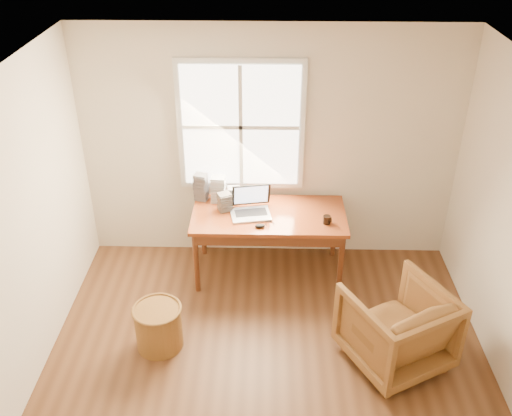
{
  "coord_description": "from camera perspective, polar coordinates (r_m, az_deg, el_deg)",
  "views": [
    {
      "loc": [
        -0.01,
        -3.27,
        3.82
      ],
      "look_at": [
        -0.13,
        1.65,
        0.9
      ],
      "focal_mm": 40.0,
      "sensor_mm": 36.0,
      "label": 1
    }
  ],
  "objects": [
    {
      "name": "desk",
      "position": [
        5.94,
        1.29,
        -0.72
      ],
      "size": [
        1.6,
        0.8,
        0.04
      ],
      "primitive_type": "cube",
      "color": "brown",
      "rests_on": "room_shell"
    },
    {
      "name": "cd_stack_c",
      "position": [
        6.15,
        -5.53,
        2.11
      ],
      "size": [
        0.16,
        0.14,
        0.3
      ],
      "primitive_type": "cube",
      "rotation": [
        0.0,
        0.0,
        -0.25
      ],
      "color": "gray",
      "rests_on": "desk"
    },
    {
      "name": "room_shell",
      "position": [
        4.25,
        0.99,
        -5.46
      ],
      "size": [
        4.04,
        4.54,
        2.64
      ],
      "color": "brown",
      "rests_on": "ground"
    },
    {
      "name": "cd_stack_d",
      "position": [
        6.11,
        -2.19,
        1.35
      ],
      "size": [
        0.14,
        0.12,
        0.17
      ],
      "primitive_type": "cube",
      "rotation": [
        0.0,
        0.0,
        0.04
      ],
      "color": "silver",
      "rests_on": "desk"
    },
    {
      "name": "mouse",
      "position": [
        5.69,
        0.39,
        -1.81
      ],
      "size": [
        0.11,
        0.07,
        0.03
      ],
      "primitive_type": "ellipsoid",
      "rotation": [
        0.0,
        0.0,
        0.11
      ],
      "color": "black",
      "rests_on": "desk"
    },
    {
      "name": "cd_stack_b",
      "position": [
        5.94,
        -3.15,
        0.57
      ],
      "size": [
        0.16,
        0.15,
        0.2
      ],
      "primitive_type": "cube",
      "rotation": [
        0.0,
        0.0,
        0.43
      ],
      "color": "#29282D",
      "rests_on": "desk"
    },
    {
      "name": "laptop",
      "position": [
        5.81,
        -0.54,
        0.4
      ],
      "size": [
        0.44,
        0.46,
        0.28
      ],
      "primitive_type": null,
      "rotation": [
        0.0,
        0.0,
        0.18
      ],
      "color": "#B1B4B9",
      "rests_on": "desk"
    },
    {
      "name": "coffee_mug",
      "position": [
        5.78,
        7.09,
        -1.17
      ],
      "size": [
        0.1,
        0.1,
        0.09
      ],
      "primitive_type": "cylinder",
      "rotation": [
        0.0,
        0.0,
        -0.4
      ],
      "color": "black",
      "rests_on": "desk"
    },
    {
      "name": "wicker_stool",
      "position": [
        5.41,
        -9.7,
        -11.68
      ],
      "size": [
        0.51,
        0.51,
        0.43
      ],
      "primitive_type": "cylinder",
      "rotation": [
        0.0,
        0.0,
        -0.22
      ],
      "color": "brown",
      "rests_on": "room_shell"
    },
    {
      "name": "armchair",
      "position": [
        5.25,
        13.86,
        -11.45
      ],
      "size": [
        1.1,
        1.11,
        0.76
      ],
      "primitive_type": "imported",
      "rotation": [
        0.0,
        0.0,
        3.63
      ],
      "color": "brown",
      "rests_on": "room_shell"
    },
    {
      "name": "cd_stack_a",
      "position": [
        6.09,
        -3.77,
        1.9
      ],
      "size": [
        0.16,
        0.14,
        0.29
      ],
      "primitive_type": "cube",
      "rotation": [
        0.0,
        0.0,
        -0.05
      ],
      "color": "silver",
      "rests_on": "desk"
    }
  ]
}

